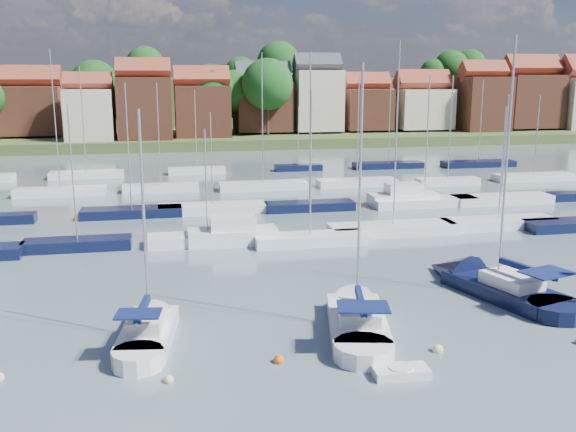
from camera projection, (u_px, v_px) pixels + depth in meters
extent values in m
plane|color=#4A5C64|center=(261.00, 195.00, 70.72)|extent=(260.00, 260.00, 0.00)
cube|color=white|center=(148.00, 337.00, 31.99)|extent=(3.18, 6.03, 1.20)
cone|color=white|center=(159.00, 311.00, 35.50)|extent=(2.77, 3.11, 2.40)
cylinder|color=white|center=(138.00, 362.00, 29.19)|extent=(2.71, 2.71, 1.20)
cube|color=silver|center=(146.00, 322.00, 31.40)|extent=(2.00, 2.61, 0.70)
cylinder|color=#B2B2B7|center=(144.00, 220.00, 31.10)|extent=(0.14, 0.14, 10.65)
cylinder|color=#B2B2B7|center=(142.00, 312.00, 30.43)|extent=(0.55, 3.18, 0.10)
cube|color=#0E1948|center=(142.00, 309.00, 30.40)|extent=(0.72, 3.05, 0.35)
cube|color=#0E1948|center=(138.00, 314.00, 29.36)|extent=(2.22, 1.71, 0.08)
cube|color=white|center=(357.00, 327.00, 33.32)|extent=(4.28, 7.37, 1.20)
cone|color=white|center=(351.00, 298.00, 37.54)|extent=(3.53, 3.90, 2.88)
cylinder|color=white|center=(364.00, 355.00, 29.94)|extent=(3.43, 3.43, 1.20)
cube|color=silver|center=(359.00, 313.00, 32.64)|extent=(2.58, 3.24, 0.70)
cylinder|color=#B2B2B7|center=(360.00, 192.00, 32.27)|extent=(0.14, 0.14, 12.81)
cylinder|color=#B2B2B7|center=(361.00, 304.00, 31.52)|extent=(0.91, 3.78, 0.10)
cube|color=#0E1948|center=(361.00, 301.00, 31.49)|extent=(1.06, 3.63, 0.35)
cube|color=#0E1948|center=(363.00, 307.00, 30.23)|extent=(2.76, 2.21, 0.08)
cube|color=black|center=(504.00, 293.00, 38.45)|extent=(5.27, 8.19, 1.20)
cone|color=black|center=(449.00, 272.00, 42.53)|extent=(4.12, 4.46, 3.17)
cylinder|color=black|center=(556.00, 313.00, 35.18)|extent=(3.96, 3.96, 1.20)
cube|color=silver|center=(512.00, 280.00, 37.79)|extent=(3.05, 3.68, 0.70)
cylinder|color=#B2B2B7|center=(507.00, 163.00, 37.22)|extent=(0.14, 0.14, 14.39)
cylinder|color=#B2B2B7|center=(527.00, 271.00, 36.70)|extent=(1.35, 4.06, 0.10)
cube|color=#0E1948|center=(527.00, 269.00, 36.67)|extent=(1.47, 3.92, 0.35)
cube|color=#0E1948|center=(547.00, 273.00, 35.45)|extent=(3.13, 2.61, 0.08)
cube|color=white|center=(401.00, 373.00, 28.34)|extent=(2.51, 1.24, 0.49)
cylinder|color=white|center=(401.00, 370.00, 28.31)|extent=(1.15, 1.15, 0.31)
sphere|color=beige|center=(169.00, 382.00, 27.86)|extent=(0.46, 0.46, 0.46)
sphere|color=#D85914|center=(279.00, 362.00, 29.75)|extent=(0.53, 0.53, 0.53)
sphere|color=beige|center=(438.00, 351.00, 30.91)|extent=(0.54, 0.54, 0.54)
sphere|color=beige|center=(353.00, 299.00, 38.10)|extent=(0.54, 0.54, 0.54)
cube|color=black|center=(78.00, 245.00, 48.81)|extent=(8.01, 2.24, 1.00)
cylinder|color=#B2B2B7|center=(72.00, 173.00, 47.60)|extent=(0.12, 0.12, 10.16)
cube|color=white|center=(208.00, 240.00, 50.32)|extent=(9.22, 2.58, 1.00)
cylinder|color=#B2B2B7|center=(206.00, 182.00, 49.32)|extent=(0.12, 0.12, 8.18)
cube|color=white|center=(310.00, 240.00, 50.27)|extent=(8.78, 2.46, 1.00)
cylinder|color=#B2B2B7|center=(311.00, 164.00, 48.96)|extent=(0.12, 0.12, 11.06)
cube|color=white|center=(393.00, 230.00, 53.66)|extent=(10.79, 3.02, 1.00)
cylinder|color=#B2B2B7|center=(396.00, 135.00, 51.94)|extent=(0.12, 0.12, 14.87)
cube|color=white|center=(498.00, 224.00, 55.82)|extent=(10.13, 2.84, 1.00)
cylinder|color=#B2B2B7|center=(502.00, 163.00, 54.67)|extent=(0.12, 0.12, 9.59)
cube|color=white|center=(233.00, 238.00, 50.46)|extent=(7.00, 2.60, 1.40)
cube|color=white|center=(232.00, 224.00, 50.22)|extent=(3.50, 2.20, 1.30)
cube|color=black|center=(132.00, 213.00, 60.11)|extent=(9.30, 2.60, 1.00)
cylinder|color=#B2B2B7|center=(128.00, 147.00, 58.76)|extent=(0.12, 0.12, 11.48)
cube|color=white|center=(213.00, 209.00, 61.88)|extent=(10.40, 2.91, 1.00)
cylinder|color=#B2B2B7|center=(211.00, 159.00, 60.83)|extent=(0.12, 0.12, 8.77)
cube|color=black|center=(309.00, 207.00, 62.94)|extent=(8.80, 2.46, 1.00)
cylinder|color=#B2B2B7|center=(310.00, 128.00, 61.28)|extent=(0.12, 0.12, 14.33)
cube|color=white|center=(424.00, 202.00, 65.05)|extent=(10.73, 3.00, 1.00)
cylinder|color=#B2B2B7|center=(427.00, 138.00, 63.63)|extent=(0.12, 0.12, 12.14)
cube|color=white|center=(501.00, 200.00, 66.44)|extent=(10.48, 2.93, 1.00)
cylinder|color=#B2B2B7|center=(505.00, 145.00, 65.22)|extent=(0.12, 0.12, 10.28)
cube|color=white|center=(403.00, 200.00, 65.46)|extent=(7.00, 2.60, 1.40)
cube|color=white|center=(404.00, 190.00, 65.22)|extent=(3.50, 2.20, 1.30)
cube|color=white|center=(61.00, 192.00, 70.63)|extent=(9.71, 2.72, 1.00)
cylinder|color=#B2B2B7|center=(55.00, 120.00, 68.91)|extent=(0.12, 0.12, 14.88)
cube|color=white|center=(161.00, 189.00, 72.95)|extent=(8.49, 2.38, 1.00)
cylinder|color=#B2B2B7|center=(159.00, 134.00, 71.61)|extent=(0.12, 0.12, 11.31)
cube|color=white|center=(263.00, 186.00, 74.41)|extent=(10.16, 2.85, 1.00)
cylinder|color=#B2B2B7|center=(262.00, 119.00, 72.73)|extent=(0.12, 0.12, 14.59)
cube|color=white|center=(357.00, 183.00, 76.65)|extent=(9.53, 2.67, 1.00)
cylinder|color=#B2B2B7|center=(358.00, 129.00, 75.26)|extent=(0.12, 0.12, 11.91)
cube|color=white|center=(448.00, 182.00, 77.37)|extent=(7.62, 2.13, 1.00)
cylinder|color=#B2B2B7|center=(450.00, 127.00, 75.95)|extent=(0.12, 0.12, 12.13)
cube|color=white|center=(533.00, 178.00, 80.66)|extent=(10.17, 2.85, 1.00)
cylinder|color=#B2B2B7|center=(537.00, 135.00, 79.50)|extent=(0.12, 0.12, 9.73)
cube|color=white|center=(87.00, 175.00, 82.73)|extent=(9.24, 2.59, 1.00)
cylinder|color=#B2B2B7|center=(83.00, 120.00, 81.20)|extent=(0.12, 0.12, 13.17)
cube|color=white|center=(197.00, 171.00, 86.09)|extent=(7.57, 2.12, 1.00)
cylinder|color=#B2B2B7|center=(196.00, 129.00, 84.88)|extent=(0.12, 0.12, 10.24)
cube|color=black|center=(298.00, 168.00, 88.86)|extent=(6.58, 1.84, 1.00)
cylinder|color=#B2B2B7|center=(298.00, 136.00, 87.89)|extent=(0.12, 0.12, 8.01)
cube|color=black|center=(388.00, 166.00, 91.23)|extent=(9.92, 2.78, 1.00)
cylinder|color=#B2B2B7|center=(389.00, 124.00, 89.94)|extent=(0.12, 0.12, 10.92)
cube|color=black|center=(478.00, 164.00, 92.73)|extent=(10.55, 2.95, 1.00)
cylinder|color=#B2B2B7|center=(481.00, 121.00, 91.38)|extent=(0.12, 0.12, 11.51)
cube|color=#48592C|center=(210.00, 132.00, 144.45)|extent=(200.00, 70.00, 3.00)
cube|color=#48592C|center=(202.00, 106.00, 167.39)|extent=(200.00, 60.00, 14.00)
cube|color=brown|center=(34.00, 110.00, 118.41)|extent=(10.37, 9.97, 8.73)
cube|color=brown|center=(31.00, 79.00, 117.19)|extent=(10.57, 5.13, 5.13)
cube|color=beige|center=(90.00, 115.00, 112.13)|extent=(8.09, 8.80, 8.96)
cube|color=brown|center=(88.00, 83.00, 110.94)|extent=(8.25, 4.00, 4.00)
cube|color=brown|center=(145.00, 109.00, 114.56)|extent=(9.36, 10.17, 10.97)
cube|color=brown|center=(143.00, 71.00, 113.12)|extent=(9.54, 4.63, 4.63)
cube|color=brown|center=(202.00, 112.00, 118.29)|extent=(9.90, 8.56, 9.42)
cube|color=brown|center=(201.00, 79.00, 117.01)|extent=(10.10, 4.90, 4.90)
cube|color=brown|center=(263.00, 106.00, 125.20)|extent=(10.59, 8.93, 9.49)
cube|color=#383A42|center=(263.00, 75.00, 123.90)|extent=(10.80, 5.24, 5.24)
cube|color=beige|center=(317.00, 100.00, 126.14)|extent=(9.01, 8.61, 11.65)
cube|color=#383A42|center=(317.00, 64.00, 124.64)|extent=(9.19, 4.46, 4.46)
cube|color=brown|center=(366.00, 109.00, 129.63)|extent=(9.10, 9.34, 8.00)
cube|color=brown|center=(366.00, 83.00, 128.53)|extent=(9.28, 4.50, 4.50)
cube|color=beige|center=(421.00, 109.00, 131.45)|extent=(10.86, 9.59, 7.88)
cube|color=brown|center=(423.00, 83.00, 130.32)|extent=(11.07, 5.37, 5.37)
cube|color=brown|center=(481.00, 104.00, 130.89)|extent=(9.18, 9.96, 10.97)
cube|color=brown|center=(483.00, 71.00, 129.46)|extent=(9.36, 4.54, 4.54)
cube|color=brown|center=(529.00, 101.00, 134.15)|extent=(11.39, 9.67, 10.76)
cube|color=brown|center=(531.00, 68.00, 132.69)|extent=(11.62, 5.64, 5.64)
cylinder|color=#382619|center=(450.00, 94.00, 151.84)|extent=(0.50, 0.50, 4.47)
sphere|color=#1C4E18|center=(451.00, 68.00, 150.52)|extent=(8.18, 8.18, 8.18)
cylinder|color=#382619|center=(235.00, 123.00, 124.14)|extent=(0.50, 0.50, 4.46)
sphere|color=#1C4E18|center=(235.00, 91.00, 122.83)|extent=(8.15, 8.15, 8.15)
cylinder|color=#382619|center=(279.00, 95.00, 142.32)|extent=(0.50, 0.50, 5.15)
sphere|color=#1C4E18|center=(278.00, 63.00, 140.80)|extent=(9.41, 9.41, 9.41)
cylinder|color=#382619|center=(146.00, 95.00, 139.45)|extent=(0.50, 0.50, 4.56)
sphere|color=#1C4E18|center=(145.00, 66.00, 138.11)|extent=(8.34, 8.34, 8.34)
cylinder|color=#382619|center=(97.00, 120.00, 128.01)|extent=(0.50, 0.50, 5.15)
sphere|color=#1C4E18|center=(94.00, 84.00, 126.50)|extent=(9.42, 9.42, 9.42)
cylinder|color=#382619|center=(16.00, 107.00, 126.56)|extent=(0.50, 0.50, 3.42)
sphere|color=#1C4E18|center=(14.00, 83.00, 125.56)|extent=(6.26, 6.26, 6.26)
cylinder|color=#382619|center=(279.00, 121.00, 134.55)|extent=(0.50, 0.50, 3.77)
sphere|color=#1C4E18|center=(279.00, 96.00, 133.44)|extent=(6.89, 6.89, 6.89)
cylinder|color=#382619|center=(268.00, 123.00, 120.32)|extent=(0.50, 0.50, 5.21)
sphere|color=#1C4E18|center=(267.00, 84.00, 118.79)|extent=(9.53, 9.53, 9.53)
cylinder|color=#382619|center=(497.00, 121.00, 140.66)|extent=(0.50, 0.50, 2.97)
sphere|color=#1C4E18|center=(499.00, 102.00, 139.79)|extent=(5.44, 5.44, 5.44)
cylinder|color=#382619|center=(212.00, 123.00, 121.15)|extent=(0.50, 0.50, 4.84)
sphere|color=#1C4E18|center=(211.00, 88.00, 119.73)|extent=(8.85, 8.85, 8.85)
cylinder|color=#382619|center=(433.00, 95.00, 151.35)|extent=(0.50, 0.50, 3.72)
sphere|color=#1C4E18|center=(434.00, 74.00, 150.26)|extent=(6.80, 6.80, 6.80)
cylinder|color=#382619|center=(481.00, 121.00, 131.90)|extent=(0.50, 0.50, 4.05)
sphere|color=#1C4E18|center=(483.00, 94.00, 130.71)|extent=(7.40, 7.40, 7.40)
cylinder|color=#382619|center=(241.00, 98.00, 140.53)|extent=(0.50, 0.50, 3.93)
sphere|color=#1C4E18|center=(241.00, 73.00, 139.37)|extent=(7.19, 7.19, 7.19)
cylinder|color=#382619|center=(363.00, 121.00, 133.35)|extent=(0.50, 0.50, 3.82)
sphere|color=#1C4E18|center=(364.00, 96.00, 132.22)|extent=(6.99, 6.99, 6.99)
cylinder|color=#382619|center=(123.00, 128.00, 117.65)|extent=(0.50, 0.50, 3.48)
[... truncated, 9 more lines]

